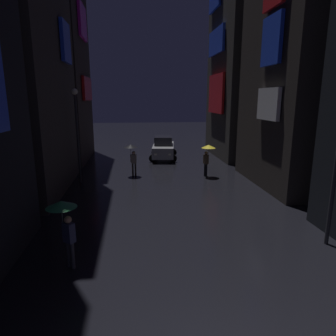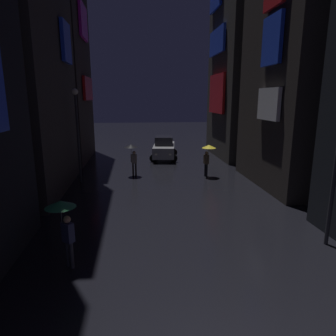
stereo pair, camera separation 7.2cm
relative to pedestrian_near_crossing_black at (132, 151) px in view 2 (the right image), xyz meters
name	(u,v)px [view 2 (the right image)]	position (x,y,z in m)	size (l,w,h in m)	color
building_left_far	(56,33)	(-5.64, 6.24, 8.27)	(4.25, 7.53, 19.87)	#2D2826
building_right_mid	(303,19)	(9.32, -2.86, 7.52)	(4.25, 7.34, 18.36)	#2D2826
building_right_far	(244,22)	(9.32, 6.19, 9.44)	(4.25, 7.42, 22.22)	#33302D
pedestrian_near_crossing_black	(132,151)	(0.00, 0.00, 0.00)	(0.90, 0.90, 2.12)	#38332D
pedestrian_foreground_right_green	(63,216)	(-1.97, -10.82, 0.00)	(0.90, 0.90, 2.12)	#2D2D38
pedestrian_midstreet_left_yellow	(208,152)	(4.88, -0.74, 0.00)	(0.90, 0.90, 2.12)	black
car_distant	(164,148)	(2.63, 5.46, -0.74)	(2.63, 4.32, 1.92)	#99999E
streetlamp_left_far	(77,125)	(-3.16, -1.14, 1.82)	(0.36, 0.36, 5.59)	#2D2D33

